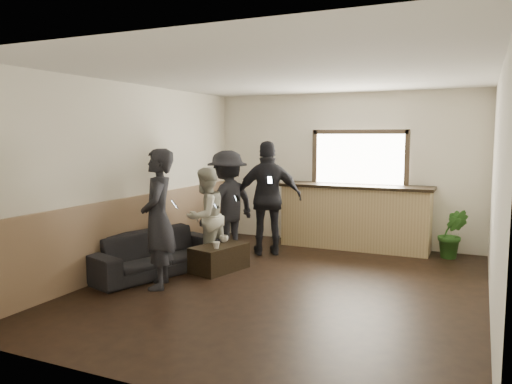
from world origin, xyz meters
The scene contains 12 objects.
ground centered at (0.00, 0.00, 0.00)m, with size 5.00×6.00×0.01m, color black.
room_shell centered at (-0.74, 0.00, 1.47)m, with size 5.01×6.01×2.80m.
bar_counter centered at (0.30, 2.70, 0.64)m, with size 2.70×0.68×2.13m.
sofa centered at (-2.00, -0.16, 0.30)m, with size 2.08×0.81×0.61m, color black.
coffee_table centered at (-1.20, 0.34, 0.19)m, with size 0.48×0.87×0.39m, color black.
cup_a centered at (-1.24, 0.58, 0.44)m, with size 0.13×0.13×0.10m, color silver.
cup_b centered at (-1.13, 0.13, 0.44)m, with size 0.11×0.11×0.10m, color silver.
potted_plant centered at (1.95, 2.58, 0.42)m, with size 0.46×0.37×0.83m, color #2D6623.
person_a centered at (-1.53, -0.71, 0.93)m, with size 0.70×0.80×1.85m.
person_b centered at (-1.55, 0.55, 0.77)m, with size 0.73×0.85×1.54m.
person_c centered at (-1.55, 1.29, 0.89)m, with size 0.99×1.30×1.77m.
person_d centered at (-0.93, 1.60, 0.97)m, with size 1.22×0.96×1.94m.
Camera 1 is at (2.34, -6.11, 2.02)m, focal length 35.00 mm.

